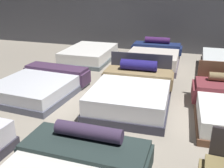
{
  "coord_description": "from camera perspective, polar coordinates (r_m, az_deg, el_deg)",
  "views": [
    {
      "loc": [
        1.21,
        -4.7,
        2.44
      ],
      "look_at": [
        -0.32,
        0.05,
        0.53
      ],
      "focal_mm": 42.03,
      "sensor_mm": 36.0,
      "label": 1
    }
  ],
  "objects": [
    {
      "name": "showroom_back_wall",
      "position": [
        10.16,
        11.51,
        16.61
      ],
      "size": [
        18.0,
        0.06,
        3.5
      ],
      "primitive_type": "cube",
      "color": "#47474C",
      "rests_on": "ground_plane"
    },
    {
      "name": "bed_7",
      "position": [
        8.44,
        9.07,
        5.73
      ],
      "size": [
        1.67,
        2.11,
        0.78
      ],
      "rotation": [
        0.0,
        0.0,
        0.03
      ],
      "color": "#564D5A",
      "rests_on": "ground_plane"
    },
    {
      "name": "bed_4",
      "position": [
        5.62,
        4.48,
        -1.84
      ],
      "size": [
        1.69,
        2.25,
        0.88
      ],
      "rotation": [
        0.0,
        0.0,
        0.05
      ],
      "color": "#2D2D3A",
      "rests_on": "ground_plane"
    },
    {
      "name": "ground_plane",
      "position": [
        5.44,
        3.09,
        -5.91
      ],
      "size": [
        18.0,
        18.0,
        0.02
      ],
      "primitive_type": "cube",
      "color": "gray"
    },
    {
      "name": "bed_3",
      "position": [
        6.4,
        -15.29,
        -0.29
      ],
      "size": [
        1.78,
        2.15,
        0.47
      ],
      "rotation": [
        0.0,
        0.0,
        -0.06
      ],
      "color": "#4B4E5E",
      "rests_on": "ground_plane"
    },
    {
      "name": "bed_6",
      "position": [
        8.96,
        -4.96,
        6.43
      ],
      "size": [
        1.51,
        2.15,
        0.43
      ],
      "rotation": [
        0.0,
        0.0,
        0.02
      ],
      "color": "#505A60",
      "rests_on": "ground_plane"
    }
  ]
}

